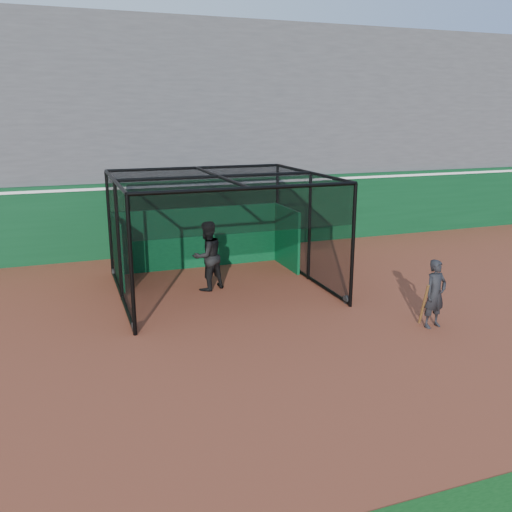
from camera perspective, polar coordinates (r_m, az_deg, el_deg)
name	(u,v)px	position (r m, az deg, el deg)	size (l,w,h in m)	color
ground	(258,347)	(11.42, 0.24, -9.53)	(120.00, 120.00, 0.00)	brown
outfield_wall	(174,216)	(18.93, -8.65, 4.22)	(50.00, 0.50, 2.50)	#0A3A1B
grandstand	(151,119)	(22.34, -10.96, 13.94)	(50.00, 7.85, 8.95)	#4C4C4F
batting_cage	(220,234)	(14.66, -3.85, 2.31)	(5.43, 5.03, 3.10)	black
batter	(207,256)	(14.76, -5.15, 0.01)	(0.93, 0.72, 1.91)	black
on_deck_player	(435,294)	(12.81, 18.34, -3.82)	(0.64, 0.47, 1.57)	black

